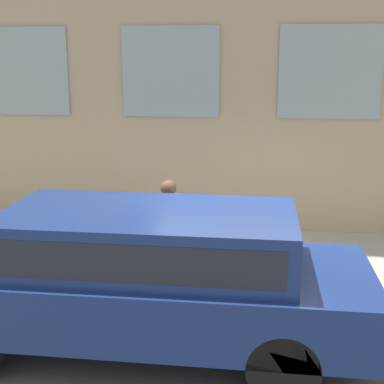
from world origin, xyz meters
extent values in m
plane|color=#514F4C|center=(0.00, 0.00, 0.00)|extent=(80.00, 80.00, 0.00)
cube|color=#9E9B93|center=(1.49, 0.00, 0.06)|extent=(2.99, 60.00, 0.12)
cube|color=#8C9EA8|center=(2.97, -1.40, 3.03)|extent=(0.03, 1.77, 1.61)
cube|color=#8C9EA8|center=(2.97, 1.40, 3.03)|extent=(0.03, 1.77, 1.61)
cube|color=#8C9EA8|center=(2.97, 4.21, 3.03)|extent=(0.03, 1.77, 1.61)
cylinder|color=red|center=(0.39, 0.34, 0.14)|extent=(0.34, 0.34, 0.04)
cylinder|color=red|center=(0.39, 0.34, 0.42)|extent=(0.26, 0.26, 0.59)
sphere|color=maroon|center=(0.39, 0.34, 0.72)|extent=(0.27, 0.27, 0.27)
cylinder|color=black|center=(0.39, 0.34, 0.80)|extent=(0.09, 0.09, 0.11)
cylinder|color=red|center=(0.39, 0.16, 0.49)|extent=(0.09, 0.10, 0.09)
cylinder|color=red|center=(0.39, 0.52, 0.49)|extent=(0.09, 0.10, 0.09)
cylinder|color=#726651|center=(0.49, 1.04, 0.47)|extent=(0.10, 0.10, 0.69)
cylinder|color=#726651|center=(0.64, 1.04, 0.47)|extent=(0.10, 0.10, 0.69)
cube|color=#72288C|center=(0.57, 1.04, 1.07)|extent=(0.19, 0.13, 0.52)
cylinder|color=#72288C|center=(0.43, 1.04, 1.08)|extent=(0.08, 0.08, 0.49)
cylinder|color=#72288C|center=(0.70, 1.04, 1.08)|extent=(0.08, 0.08, 0.49)
sphere|color=brown|center=(0.57, 1.04, 1.44)|extent=(0.23, 0.23, 0.23)
cylinder|color=black|center=(-0.49, 2.65, 0.36)|extent=(0.24, 0.71, 0.71)
cylinder|color=black|center=(-2.11, -0.52, 0.36)|extent=(0.24, 0.71, 0.71)
cylinder|color=black|center=(-0.49, -0.52, 0.36)|extent=(0.24, 0.71, 0.71)
cube|color=navy|center=(-1.30, 1.07, 0.69)|extent=(1.86, 5.12, 0.66)
cube|color=navy|center=(-1.30, 0.94, 1.32)|extent=(1.64, 3.17, 0.61)
cube|color=#1E232D|center=(-1.30, 0.94, 1.32)|extent=(1.65, 2.92, 0.39)
camera|label=1|loc=(-6.76, -0.24, 3.18)|focal=50.00mm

